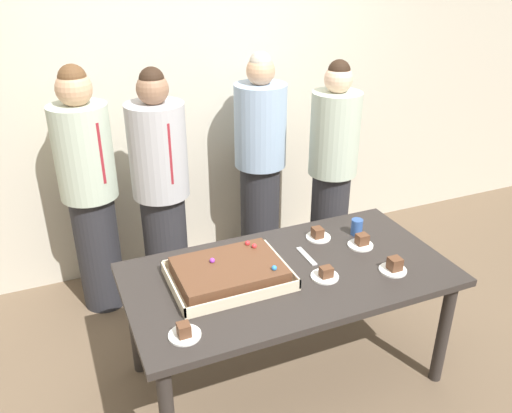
{
  "coord_description": "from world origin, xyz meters",
  "views": [
    {
      "loc": [
        -1.1,
        -2.13,
        2.3
      ],
      "look_at": [
        -0.13,
        0.15,
        1.08
      ],
      "focal_mm": 36.76,
      "sensor_mm": 36.0,
      "label": 1
    }
  ],
  "objects_px": {
    "cake_server_utensil": "(306,256)",
    "person_far_right_suit": "(90,191)",
    "plated_slice_center_front": "(325,274)",
    "person_serving_front": "(162,194)",
    "plated_slice_near_left": "(361,242)",
    "person_striped_tie_right": "(332,175)",
    "party_table": "(289,284)",
    "sheet_cake": "(229,273)",
    "plated_slice_far_left": "(184,333)",
    "person_green_shirt_behind": "(260,164)",
    "plated_slice_near_right": "(318,235)",
    "plated_slice_far_right": "(394,266)",
    "drink_cup_nearest": "(357,227)"
  },
  "relations": [
    {
      "from": "plated_slice_near_left",
      "to": "cake_server_utensil",
      "type": "xyz_separation_m",
      "value": [
        -0.35,
        0.02,
        -0.02
      ]
    },
    {
      "from": "sheet_cake",
      "to": "person_striped_tie_right",
      "type": "xyz_separation_m",
      "value": [
        1.07,
        0.77,
        0.08
      ]
    },
    {
      "from": "plated_slice_far_left",
      "to": "person_serving_front",
      "type": "relative_size",
      "value": 0.09
    },
    {
      "from": "plated_slice_far_left",
      "to": "person_serving_front",
      "type": "xyz_separation_m",
      "value": [
        0.21,
        1.25,
        0.11
      ]
    },
    {
      "from": "person_green_shirt_behind",
      "to": "person_striped_tie_right",
      "type": "relative_size",
      "value": 1.01
    },
    {
      "from": "drink_cup_nearest",
      "to": "person_far_right_suit",
      "type": "xyz_separation_m",
      "value": [
        -1.44,
        0.95,
        0.1
      ]
    },
    {
      "from": "plated_slice_far_right",
      "to": "drink_cup_nearest",
      "type": "bearing_deg",
      "value": 85.02
    },
    {
      "from": "sheet_cake",
      "to": "cake_server_utensil",
      "type": "distance_m",
      "value": 0.49
    },
    {
      "from": "person_serving_front",
      "to": "plated_slice_near_right",
      "type": "bearing_deg",
      "value": 40.07
    },
    {
      "from": "sheet_cake",
      "to": "person_serving_front",
      "type": "height_order",
      "value": "person_serving_front"
    },
    {
      "from": "plated_slice_near_left",
      "to": "plated_slice_far_left",
      "type": "height_order",
      "value": "same"
    },
    {
      "from": "person_serving_front",
      "to": "person_striped_tie_right",
      "type": "relative_size",
      "value": 1.01
    },
    {
      "from": "person_striped_tie_right",
      "to": "person_far_right_suit",
      "type": "distance_m",
      "value": 1.66
    },
    {
      "from": "plated_slice_center_front",
      "to": "drink_cup_nearest",
      "type": "bearing_deg",
      "value": 39.45
    },
    {
      "from": "sheet_cake",
      "to": "plated_slice_center_front",
      "type": "xyz_separation_m",
      "value": [
        0.48,
        -0.18,
        -0.03
      ]
    },
    {
      "from": "cake_server_utensil",
      "to": "person_far_right_suit",
      "type": "distance_m",
      "value": 1.49
    },
    {
      "from": "plated_slice_far_left",
      "to": "plated_slice_far_right",
      "type": "relative_size",
      "value": 1.0
    },
    {
      "from": "sheet_cake",
      "to": "plated_slice_far_right",
      "type": "distance_m",
      "value": 0.89
    },
    {
      "from": "party_table",
      "to": "sheet_cake",
      "type": "height_order",
      "value": "sheet_cake"
    },
    {
      "from": "plated_slice_near_left",
      "to": "person_green_shirt_behind",
      "type": "height_order",
      "value": "person_green_shirt_behind"
    },
    {
      "from": "person_green_shirt_behind",
      "to": "person_far_right_suit",
      "type": "bearing_deg",
      "value": -57.2
    },
    {
      "from": "plated_slice_far_left",
      "to": "party_table",
      "type": "bearing_deg",
      "value": 23.48
    },
    {
      "from": "plated_slice_near_right",
      "to": "person_far_right_suit",
      "type": "relative_size",
      "value": 0.09
    },
    {
      "from": "plated_slice_center_front",
      "to": "drink_cup_nearest",
      "type": "xyz_separation_m",
      "value": [
        0.41,
        0.34,
        0.03
      ]
    },
    {
      "from": "plated_slice_center_front",
      "to": "person_striped_tie_right",
      "type": "xyz_separation_m",
      "value": [
        0.59,
        0.95,
        0.11
      ]
    },
    {
      "from": "party_table",
      "to": "plated_slice_center_front",
      "type": "distance_m",
      "value": 0.22
    },
    {
      "from": "party_table",
      "to": "plated_slice_far_left",
      "type": "distance_m",
      "value": 0.74
    },
    {
      "from": "plated_slice_far_right",
      "to": "person_far_right_suit",
      "type": "distance_m",
      "value": 1.97
    },
    {
      "from": "person_far_right_suit",
      "to": "drink_cup_nearest",
      "type": "bearing_deg",
      "value": 30.19
    },
    {
      "from": "plated_slice_far_right",
      "to": "person_far_right_suit",
      "type": "relative_size",
      "value": 0.09
    },
    {
      "from": "plated_slice_near_left",
      "to": "drink_cup_nearest",
      "type": "bearing_deg",
      "value": 68.82
    },
    {
      "from": "cake_server_utensil",
      "to": "party_table",
      "type": "bearing_deg",
      "value": -148.19
    },
    {
      "from": "party_table",
      "to": "cake_server_utensil",
      "type": "bearing_deg",
      "value": 31.81
    },
    {
      "from": "plated_slice_center_front",
      "to": "person_serving_front",
      "type": "relative_size",
      "value": 0.09
    },
    {
      "from": "plated_slice_far_left",
      "to": "plated_slice_center_front",
      "type": "height_order",
      "value": "plated_slice_far_left"
    },
    {
      "from": "cake_server_utensil",
      "to": "person_green_shirt_behind",
      "type": "distance_m",
      "value": 1.13
    },
    {
      "from": "sheet_cake",
      "to": "person_serving_front",
      "type": "distance_m",
      "value": 0.92
    },
    {
      "from": "party_table",
      "to": "plated_slice_near_right",
      "type": "relative_size",
      "value": 11.72
    },
    {
      "from": "party_table",
      "to": "plated_slice_near_left",
      "type": "xyz_separation_m",
      "value": [
        0.51,
        0.08,
        0.11
      ]
    },
    {
      "from": "plated_slice_far_left",
      "to": "person_green_shirt_behind",
      "type": "xyz_separation_m",
      "value": [
        1.02,
        1.5,
        0.11
      ]
    },
    {
      "from": "plated_slice_near_left",
      "to": "person_striped_tie_right",
      "type": "relative_size",
      "value": 0.09
    },
    {
      "from": "person_far_right_suit",
      "to": "sheet_cake",
      "type": "bearing_deg",
      "value": 0.02
    },
    {
      "from": "plated_slice_far_left",
      "to": "person_far_right_suit",
      "type": "distance_m",
      "value": 1.47
    },
    {
      "from": "sheet_cake",
      "to": "cake_server_utensil",
      "type": "bearing_deg",
      "value": 5.6
    },
    {
      "from": "plated_slice_far_left",
      "to": "cake_server_utensil",
      "type": "xyz_separation_m",
      "value": [
        0.83,
        0.39,
        -0.02
      ]
    },
    {
      "from": "plated_slice_center_front",
      "to": "person_green_shirt_behind",
      "type": "relative_size",
      "value": 0.09
    },
    {
      "from": "sheet_cake",
      "to": "plated_slice_near_left",
      "type": "height_order",
      "value": "sheet_cake"
    },
    {
      "from": "plated_slice_near_left",
      "to": "plated_slice_far_right",
      "type": "relative_size",
      "value": 1.0
    },
    {
      "from": "person_striped_tie_right",
      "to": "plated_slice_center_front",
      "type": "bearing_deg",
      "value": 22.27
    },
    {
      "from": "person_green_shirt_behind",
      "to": "cake_server_utensil",
      "type": "bearing_deg",
      "value": 20.54
    }
  ]
}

